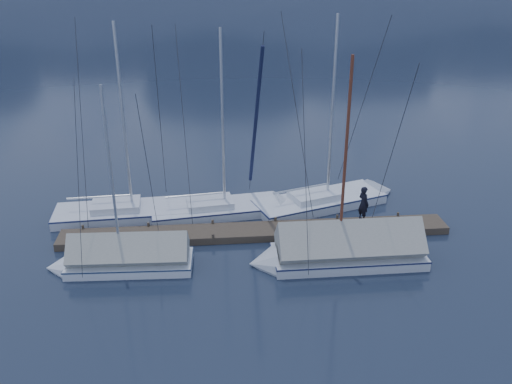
# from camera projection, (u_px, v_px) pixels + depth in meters

# --- Properties ---
(ground) EXTENTS (1000.00, 1000.00, 0.00)m
(ground) POSITION_uv_depth(u_px,v_px,m) (260.00, 257.00, 23.44)
(ground) COLOR black
(ground) RESTS_ON ground
(dock) EXTENTS (18.00, 1.50, 0.54)m
(dock) POSITION_uv_depth(u_px,v_px,m) (256.00, 233.00, 25.22)
(dock) COLOR #382D23
(dock) RESTS_ON ground
(mooring_posts) EXTENTS (15.12, 1.52, 0.35)m
(mooring_posts) POSITION_uv_depth(u_px,v_px,m) (245.00, 229.00, 25.08)
(mooring_posts) COLOR #382D23
(mooring_posts) RESTS_ON ground
(sailboat_open_left) EXTENTS (7.93, 3.35, 10.32)m
(sailboat_open_left) POSITION_uv_depth(u_px,v_px,m) (144.00, 212.00, 27.07)
(sailboat_open_left) COLOR silver
(sailboat_open_left) RESTS_ON ground
(sailboat_open_mid) EXTENTS (7.75, 3.36, 9.98)m
(sailboat_open_mid) POSITION_uv_depth(u_px,v_px,m) (235.00, 209.00, 27.47)
(sailboat_open_mid) COLOR silver
(sailboat_open_mid) RESTS_ON ground
(sailboat_open_right) EXTENTS (8.26, 4.67, 10.53)m
(sailboat_open_right) POSITION_uv_depth(u_px,v_px,m) (336.00, 199.00, 28.47)
(sailboat_open_right) COLOR silver
(sailboat_open_right) RESTS_ON ground
(sailboat_covered_near) EXTENTS (7.46, 3.21, 9.66)m
(sailboat_covered_near) POSITION_uv_depth(u_px,v_px,m) (335.00, 252.00, 22.86)
(sailboat_covered_near) COLOR silver
(sailboat_covered_near) RESTS_ON ground
(sailboat_covered_far) EXTENTS (6.11, 2.58, 8.48)m
(sailboat_covered_far) POSITION_uv_depth(u_px,v_px,m) (118.00, 260.00, 22.43)
(sailboat_covered_far) COLOR silver
(sailboat_covered_far) RESTS_ON ground
(person) EXTENTS (0.64, 0.75, 1.74)m
(person) POSITION_uv_depth(u_px,v_px,m) (363.00, 204.00, 25.58)
(person) COLOR black
(person) RESTS_ON dock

